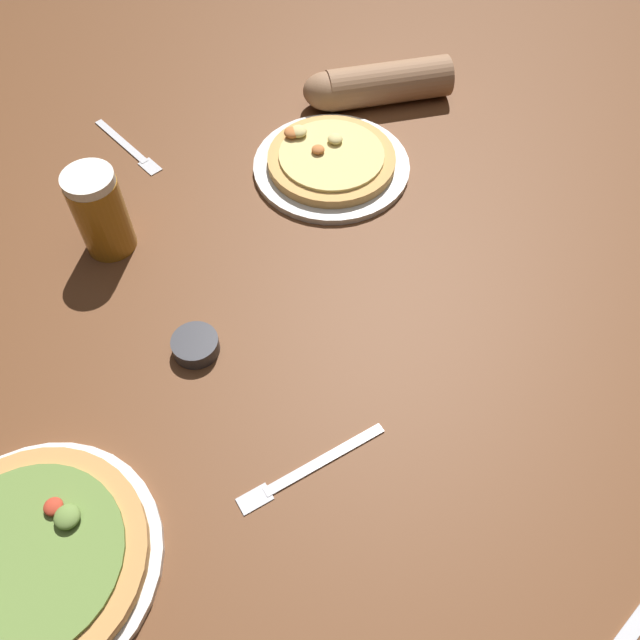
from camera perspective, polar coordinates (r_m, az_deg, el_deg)
The scene contains 8 objects.
ground_plane at distance 1.01m, azimuth 0.00°, elevation -1.15°, with size 2.40×2.40×0.03m, color brown.
pizza_plate_near at distance 0.90m, azimuth -24.03°, elevation -18.75°, with size 0.31×0.31×0.05m.
pizza_plate_far at distance 1.22m, azimuth 0.97°, elevation 13.70°, with size 0.29×0.29×0.05m.
beer_mug_dark at distance 1.11m, azimuth -18.66°, elevation 9.08°, with size 0.08×0.14×0.15m.
ramekin_sauce at distance 0.98m, azimuth -10.85°, elevation -2.19°, with size 0.07×0.07×0.03m, color #333338.
fork_left at distance 1.33m, azimuth -16.45°, elevation 14.34°, with size 0.16×0.15×0.01m.
fork_spare at distance 0.88m, azimuth -0.96°, elevation -12.82°, with size 0.19×0.14×0.01m.
diner_arm at distance 1.37m, azimuth 4.62°, elevation 19.80°, with size 0.30×0.15×0.08m.
Camera 1 is at (0.05, -0.56, 0.82)m, focal length 36.54 mm.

